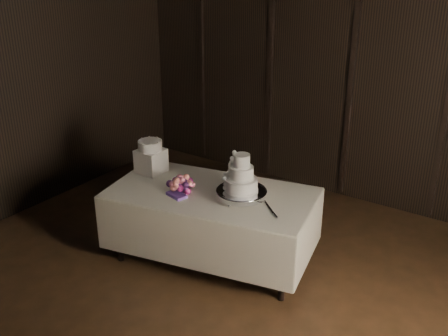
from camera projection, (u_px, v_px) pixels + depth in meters
room at (154, 181)px, 3.53m from camera, size 6.08×7.08×3.08m
display_table at (212, 223)px, 5.21m from camera, size 2.16×1.44×0.76m
cake_stand at (241, 195)px, 4.92m from camera, size 0.52×0.52×0.09m
wedding_cake at (238, 176)px, 4.85m from camera, size 0.34×0.30×0.36m
bouquet at (180, 184)px, 5.08m from camera, size 0.41×0.48×0.20m
box_pedestal at (151, 161)px, 5.48m from camera, size 0.26×0.26×0.25m
small_cake at (150, 145)px, 5.41m from camera, size 0.27×0.27×0.10m
cake_knife at (269, 207)px, 4.78m from camera, size 0.30×0.26×0.01m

